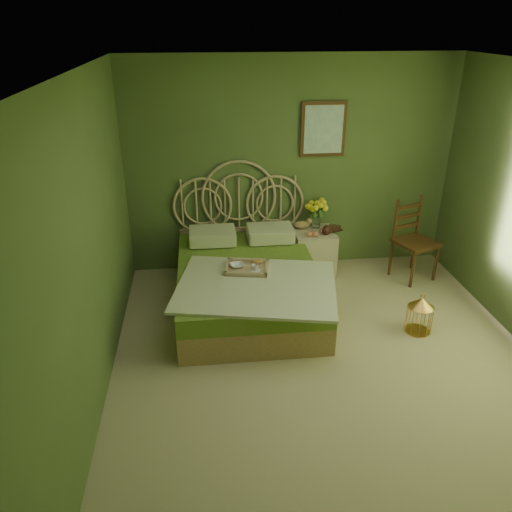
{
  "coord_description": "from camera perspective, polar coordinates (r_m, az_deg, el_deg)",
  "views": [
    {
      "loc": [
        -1.09,
        -3.6,
        2.95
      ],
      "look_at": [
        -0.57,
        1.0,
        0.72
      ],
      "focal_mm": 35.0,
      "sensor_mm": 36.0,
      "label": 1
    }
  ],
  "objects": [
    {
      "name": "floor",
      "position": [
        4.78,
        8.38,
        -12.73
      ],
      "size": [
        4.5,
        4.5,
        0.0
      ],
      "primitive_type": "plane",
      "color": "tan",
      "rests_on": "ground"
    },
    {
      "name": "ceiling",
      "position": [
        3.78,
        11.03,
        19.93
      ],
      "size": [
        4.5,
        4.5,
        0.0
      ],
      "primitive_type": "plane",
      "rotation": [
        3.14,
        0.0,
        0.0
      ],
      "color": "silver",
      "rests_on": "wall_back"
    },
    {
      "name": "wall_back",
      "position": [
        6.18,
        4.01,
        10.13
      ],
      "size": [
        4.0,
        0.0,
        4.0
      ],
      "primitive_type": "plane",
      "rotation": [
        1.57,
        0.0,
        0.0
      ],
      "color": "#556B38",
      "rests_on": "floor"
    },
    {
      "name": "wall_left",
      "position": [
        4.06,
        -18.76,
        0.28
      ],
      "size": [
        0.0,
        4.5,
        4.5
      ],
      "primitive_type": "plane",
      "rotation": [
        1.57,
        0.0,
        1.57
      ],
      "color": "#556B38",
      "rests_on": "floor"
    },
    {
      "name": "wall_art",
      "position": [
        6.13,
        7.7,
        14.16
      ],
      "size": [
        0.54,
        0.04,
        0.64
      ],
      "color": "#3B2410",
      "rests_on": "wall_back"
    },
    {
      "name": "bed",
      "position": [
        5.55,
        -1.05,
        -2.79
      ],
      "size": [
        1.79,
        2.25,
        1.4
      ],
      "color": "tan",
      "rests_on": "floor"
    },
    {
      "name": "nightstand",
      "position": [
        6.32,
        6.62,
        1.22
      ],
      "size": [
        0.5,
        0.5,
        0.98
      ],
      "color": "beige",
      "rests_on": "floor"
    },
    {
      "name": "chair",
      "position": [
        6.4,
        17.6,
        2.41
      ],
      "size": [
        0.57,
        0.57,
        1.0
      ],
      "rotation": [
        0.0,
        0.0,
        0.37
      ],
      "color": "#3B2410",
      "rests_on": "floor"
    },
    {
      "name": "birdcage",
      "position": [
        5.41,
        18.19,
        -6.44
      ],
      "size": [
        0.26,
        0.26,
        0.39
      ],
      "rotation": [
        0.0,
        0.0,
        -0.08
      ],
      "color": "gold",
      "rests_on": "floor"
    },
    {
      "name": "book_lower",
      "position": [
        6.28,
        8.25,
        3.04
      ],
      "size": [
        0.2,
        0.24,
        0.02
      ],
      "primitive_type": "imported",
      "rotation": [
        0.0,
        0.0,
        0.27
      ],
      "color": "#381E0F",
      "rests_on": "nightstand"
    },
    {
      "name": "book_upper",
      "position": [
        6.28,
        8.26,
        3.21
      ],
      "size": [
        0.21,
        0.24,
        0.02
      ],
      "primitive_type": "imported",
      "rotation": [
        0.0,
        0.0,
        -0.35
      ],
      "color": "#472819",
      "rests_on": "nightstand"
    },
    {
      "name": "cereal_bowl",
      "position": [
        5.32,
        -2.17,
        -1.08
      ],
      "size": [
        0.18,
        0.18,
        0.04
      ],
      "primitive_type": "imported",
      "rotation": [
        0.0,
        0.0,
        0.23
      ],
      "color": "white",
      "rests_on": "bed"
    },
    {
      "name": "coffee_cup",
      "position": [
        5.23,
        -0.11,
        -1.36
      ],
      "size": [
        0.08,
        0.08,
        0.07
      ],
      "primitive_type": "imported",
      "rotation": [
        0.0,
        0.0,
        0.03
      ],
      "color": "white",
      "rests_on": "bed"
    }
  ]
}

